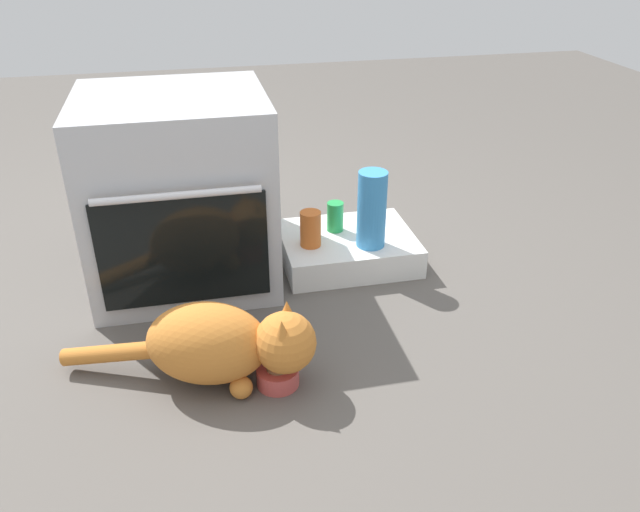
{
  "coord_description": "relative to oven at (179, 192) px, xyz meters",
  "views": [
    {
      "loc": [
        0.07,
        -1.82,
        1.26
      ],
      "look_at": [
        0.46,
        -0.05,
        0.25
      ],
      "focal_mm": 35.29,
      "sensor_mm": 36.0,
      "label": 1
    }
  ],
  "objects": [
    {
      "name": "cat",
      "position": [
        0.09,
        -0.66,
        -0.21
      ],
      "size": [
        0.76,
        0.34,
        0.27
      ],
      "rotation": [
        0.0,
        0.0,
        -0.31
      ],
      "color": "#C6752D",
      "rests_on": "ground"
    },
    {
      "name": "oven",
      "position": [
        0.0,
        0.0,
        0.0
      ],
      "size": [
        0.65,
        0.65,
        0.7
      ],
      "color": "#B7BABF",
      "rests_on": "ground"
    },
    {
      "name": "pantry_cabinet",
      "position": [
        0.63,
        -0.02,
        -0.29
      ],
      "size": [
        0.52,
        0.42,
        0.11
      ],
      "primitive_type": "cube",
      "color": "white",
      "rests_on": "ground"
    },
    {
      "name": "water_bottle",
      "position": [
        0.7,
        -0.12,
        -0.09
      ],
      "size": [
        0.11,
        0.11,
        0.3
      ],
      "primitive_type": "cylinder",
      "color": "#388CD1",
      "rests_on": "pantry_cabinet"
    },
    {
      "name": "soda_can",
      "position": [
        0.6,
        0.04,
        -0.18
      ],
      "size": [
        0.07,
        0.07,
        0.12
      ],
      "primitive_type": "cylinder",
      "color": "green",
      "rests_on": "pantry_cabinet"
    },
    {
      "name": "food_bowl",
      "position": [
        0.24,
        -0.71,
        -0.32
      ],
      "size": [
        0.13,
        0.13,
        0.08
      ],
      "color": "#C64C47",
      "rests_on": "ground"
    },
    {
      "name": "sauce_jar",
      "position": [
        0.47,
        -0.07,
        -0.17
      ],
      "size": [
        0.08,
        0.08,
        0.14
      ],
      "primitive_type": "cylinder",
      "color": "#D16023",
      "rests_on": "pantry_cabinet"
    },
    {
      "name": "ground",
      "position": [
        -0.02,
        -0.36,
        -0.35
      ],
      "size": [
        8.0,
        8.0,
        0.0
      ],
      "primitive_type": "plane",
      "color": "#56514C"
    }
  ]
}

